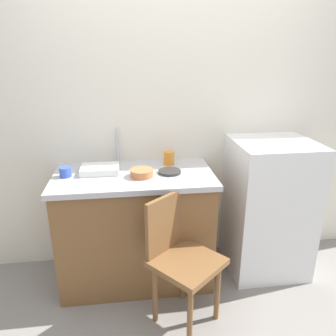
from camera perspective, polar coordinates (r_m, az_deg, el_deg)
ground_plane at (r=2.42m, az=4.65°, el=-27.04°), size 8.00×8.00×0.00m
back_wall at (r=2.69m, az=1.01°, el=8.72°), size 4.80×0.10×2.49m
cabinet_base at (r=2.62m, az=-5.67°, el=-10.70°), size 1.14×0.60×0.87m
countertop at (r=2.42m, az=-6.03°, el=-1.41°), size 1.18×0.64×0.04m
faucet at (r=2.61m, az=-8.92°, el=3.85°), size 0.02×0.02×0.29m
refrigerator at (r=2.80m, az=17.19°, el=-6.59°), size 0.62×0.58×1.11m
chair at (r=2.21m, az=2.11°, el=-15.06°), size 0.56×0.56×0.89m
dish_tray at (r=2.47m, az=-11.85°, el=-0.23°), size 0.28×0.20×0.05m
terracotta_bowl at (r=2.35m, az=-4.64°, el=-0.87°), size 0.17×0.17×0.05m
hotplate at (r=2.41m, az=0.30°, el=-0.65°), size 0.17×0.17×0.02m
cup_blue at (r=2.45m, az=-17.62°, el=-0.68°), size 0.08×0.08×0.07m
cup_orange at (r=2.58m, az=0.16°, el=1.79°), size 0.08×0.08×0.11m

